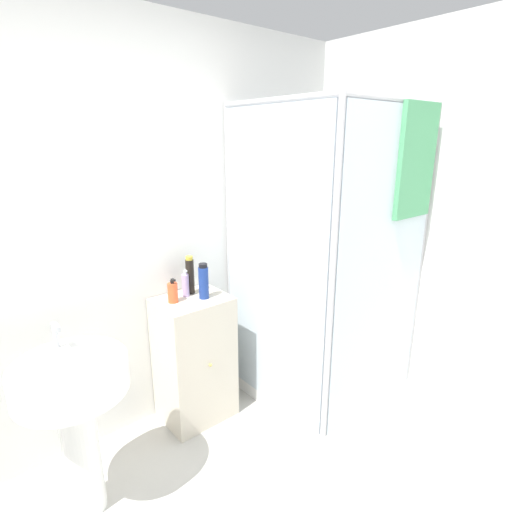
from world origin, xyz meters
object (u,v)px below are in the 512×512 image
(lotion_bottle_white, at_px, (185,285))
(soap_dispenser, at_px, (173,292))
(sink, at_px, (74,403))
(shampoo_bottle_blue, at_px, (204,281))
(shampoo_bottle_tall_black, at_px, (190,275))

(lotion_bottle_white, bearing_deg, soap_dispenser, -163.32)
(lotion_bottle_white, bearing_deg, sink, -158.22)
(sink, xyz_separation_m, lotion_bottle_white, (0.80, 0.32, 0.30))
(shampoo_bottle_blue, bearing_deg, soap_dispenser, 159.83)
(shampoo_bottle_tall_black, distance_m, lotion_bottle_white, 0.07)
(sink, distance_m, lotion_bottle_white, 0.91)
(sink, bearing_deg, lotion_bottle_white, 21.78)
(lotion_bottle_white, bearing_deg, shampoo_bottle_blue, -53.72)
(shampoo_bottle_blue, xyz_separation_m, lotion_bottle_white, (-0.07, 0.10, -0.03))
(sink, distance_m, soap_dispenser, 0.80)
(sink, relative_size, lotion_bottle_white, 5.45)
(shampoo_bottle_tall_black, height_order, shampoo_bottle_blue, shampoo_bottle_tall_black)
(shampoo_bottle_blue, bearing_deg, lotion_bottle_white, 126.28)
(soap_dispenser, xyz_separation_m, shampoo_bottle_tall_black, (0.16, 0.06, 0.06))
(sink, xyz_separation_m, shampoo_bottle_tall_black, (0.85, 0.34, 0.35))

